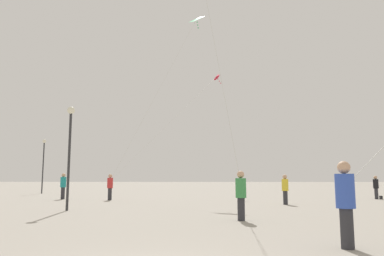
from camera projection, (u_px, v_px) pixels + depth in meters
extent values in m
cylinder|color=#2D2D33|center=(376.00, 194.00, 27.06)|extent=(0.25, 0.25, 0.76)
cylinder|color=black|center=(376.00, 184.00, 27.15)|extent=(0.36, 0.36, 0.66)
sphere|color=tan|center=(375.00, 177.00, 27.21)|extent=(0.25, 0.25, 0.25)
cylinder|color=#2D2D33|center=(63.00, 193.00, 26.98)|extent=(0.27, 0.27, 0.84)
cylinder|color=teal|center=(63.00, 182.00, 27.09)|extent=(0.40, 0.40, 0.73)
sphere|color=tan|center=(64.00, 175.00, 27.15)|extent=(0.27, 0.27, 0.27)
cylinder|color=#2D2D33|center=(347.00, 229.00, 8.05)|extent=(0.28, 0.28, 0.85)
cylinder|color=#3351B7|center=(345.00, 191.00, 8.15)|extent=(0.40, 0.40, 0.74)
sphere|color=tan|center=(344.00, 167.00, 8.22)|extent=(0.28, 0.28, 0.28)
cylinder|color=#2D2D33|center=(285.00, 198.00, 21.52)|extent=(0.25, 0.25, 0.77)
cylinder|color=yellow|center=(285.00, 185.00, 21.61)|extent=(0.37, 0.37, 0.67)
sphere|color=tan|center=(285.00, 177.00, 21.67)|extent=(0.25, 0.25, 0.25)
cylinder|color=#2D2D33|center=(110.00, 194.00, 25.87)|extent=(0.26, 0.26, 0.81)
cylinder|color=red|center=(110.00, 183.00, 25.97)|extent=(0.39, 0.39, 0.70)
sphere|color=tan|center=(110.00, 176.00, 26.04)|extent=(0.26, 0.26, 0.26)
cylinder|color=#2D2D33|center=(241.00, 209.00, 13.35)|extent=(0.26, 0.26, 0.80)
cylinder|color=#388C47|center=(241.00, 188.00, 13.45)|extent=(0.38, 0.38, 0.69)
sphere|color=tan|center=(241.00, 174.00, 13.51)|extent=(0.26, 0.26, 0.26)
cylinder|color=silver|center=(217.00, 55.00, 15.35)|extent=(1.59, 2.38, 10.33)
pyramid|color=green|center=(196.00, 19.00, 33.03)|extent=(1.54, 1.45, 0.60)
sphere|color=green|center=(197.00, 22.00, 33.15)|extent=(0.10, 0.10, 0.10)
sphere|color=green|center=(198.00, 25.00, 33.25)|extent=(0.10, 0.10, 0.10)
sphere|color=green|center=(198.00, 28.00, 33.35)|extent=(0.10, 0.10, 0.10)
cylinder|color=silver|center=(159.00, 90.00, 29.52)|extent=(5.84, 5.51, 13.98)
cone|color=red|center=(216.00, 77.00, 36.64)|extent=(0.83, 0.90, 0.68)
sphere|color=red|center=(218.00, 79.00, 36.58)|extent=(0.10, 0.10, 0.10)
sphere|color=red|center=(219.00, 81.00, 36.52)|extent=(0.10, 0.10, 0.10)
sphere|color=red|center=(221.00, 83.00, 36.46)|extent=(0.10, 0.10, 0.10)
cylinder|color=silver|center=(172.00, 120.00, 31.31)|extent=(7.64, 9.75, 9.94)
cylinder|color=#2D2D30|center=(69.00, 161.00, 17.72)|extent=(0.12, 0.12, 4.55)
sphere|color=#EAE5C6|center=(71.00, 110.00, 18.04)|extent=(0.36, 0.36, 0.36)
cylinder|color=#2D2D30|center=(43.00, 168.00, 37.45)|extent=(0.12, 0.12, 5.02)
sphere|color=#EAE5C6|center=(44.00, 141.00, 37.80)|extent=(0.36, 0.36, 0.36)
cube|color=black|center=(381.00, 197.00, 27.11)|extent=(0.18, 0.33, 0.24)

